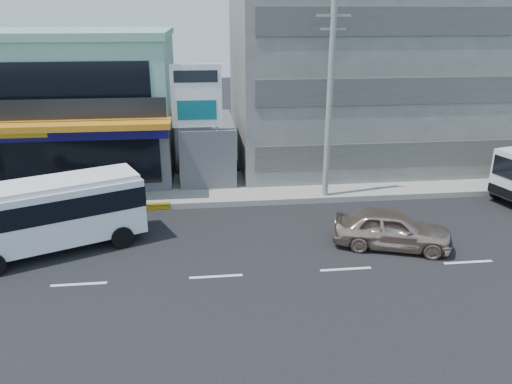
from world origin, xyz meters
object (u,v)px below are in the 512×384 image
(shop_building, at_px, (70,108))
(billboard, at_px, (197,103))
(concrete_building, at_px, (363,51))
(satellite_dish, at_px, (207,122))
(sedan, at_px, (392,229))
(minibus, at_px, (52,210))
(utility_pole_near, at_px, (329,103))

(shop_building, height_order, billboard, shop_building)
(concrete_building, bearing_deg, satellite_dish, -158.20)
(sedan, bearing_deg, satellite_dish, 57.27)
(sedan, bearing_deg, minibus, 103.30)
(billboard, xyz_separation_m, minibus, (-5.99, -6.20, -3.13))
(satellite_dish, relative_size, minibus, 0.20)
(concrete_building, relative_size, utility_pole_near, 1.60)
(utility_pole_near, bearing_deg, satellite_dish, 149.04)
(shop_building, height_order, concrete_building, concrete_building)
(concrete_building, relative_size, sedan, 3.31)
(utility_pole_near, relative_size, minibus, 1.33)
(shop_building, distance_m, satellite_dish, 8.54)
(satellite_dish, xyz_separation_m, utility_pole_near, (6.00, -3.60, 1.57))
(concrete_building, height_order, utility_pole_near, concrete_building)
(satellite_dish, bearing_deg, billboard, -105.52)
(billboard, xyz_separation_m, utility_pole_near, (6.50, -1.80, 0.22))
(shop_building, distance_m, sedan, 19.95)
(billboard, height_order, utility_pole_near, utility_pole_near)
(utility_pole_near, height_order, minibus, utility_pole_near)
(utility_pole_near, bearing_deg, minibus, -160.59)
(sedan, bearing_deg, utility_pole_near, 32.76)
(shop_building, relative_size, billboard, 1.80)
(billboard, relative_size, minibus, 0.92)
(utility_pole_near, bearing_deg, shop_building, 154.94)
(sedan, bearing_deg, billboard, 65.24)
(utility_pole_near, bearing_deg, sedan, -75.84)
(billboard, height_order, minibus, billboard)
(concrete_building, bearing_deg, billboard, -151.08)
(shop_building, bearing_deg, billboard, -32.32)
(billboard, bearing_deg, satellite_dish, 74.48)
(concrete_building, bearing_deg, sedan, -100.91)
(concrete_building, xyz_separation_m, minibus, (-16.49, -12.00, -5.21))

